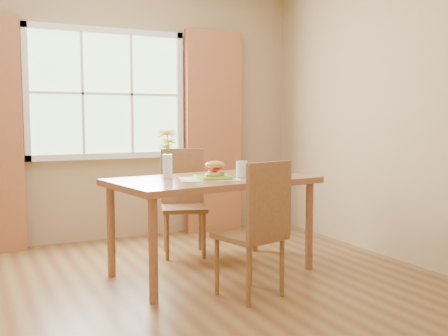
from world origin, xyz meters
TOP-DOWN VIEW (x-y plane):
  - room at (0.00, 0.00)m, footprint 4.24×3.84m
  - window at (0.00, 1.87)m, footprint 1.62×0.06m
  - curtain_right at (1.15, 1.78)m, footprint 0.65×0.08m
  - dining_table at (0.46, 0.33)m, footprint 1.71×1.12m
  - chair_near at (0.48, -0.37)m, footprint 0.49×0.49m
  - chair_far at (0.49, 1.03)m, footprint 0.50×0.50m
  - placemat at (0.39, 0.23)m, footprint 0.53×0.44m
  - plate at (0.43, 0.22)m, footprint 0.29×0.29m
  - croissant_sandwich at (0.43, 0.20)m, footprint 0.19×0.15m
  - water_glass at (0.69, 0.25)m, footprint 0.09×0.09m
  - flower_vase at (0.13, 0.46)m, footprint 0.16×0.16m

SIDE VIEW (x-z plane):
  - chair_near at x=0.48m, z-range 0.05..1.01m
  - chair_far at x=0.49m, z-range 0.05..1.02m
  - dining_table at x=0.46m, z-range 0.31..1.09m
  - placemat at x=0.39m, z-range 0.78..0.78m
  - plate at x=0.43m, z-range 0.78..0.80m
  - water_glass at x=0.69m, z-range 0.77..0.91m
  - croissant_sandwich at x=0.43m, z-range 0.79..0.92m
  - flower_vase at x=0.13m, z-range 0.82..1.21m
  - curtain_right at x=1.15m, z-range 0.00..2.20m
  - room at x=0.00m, z-range -0.02..2.72m
  - window at x=0.00m, z-range 0.84..2.16m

